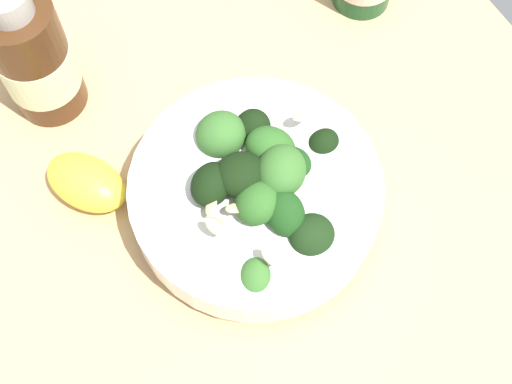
# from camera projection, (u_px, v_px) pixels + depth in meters

# --- Properties ---
(ground_plane) EXTENTS (0.70, 0.70, 0.03)m
(ground_plane) POSITION_uv_depth(u_px,v_px,m) (247.00, 221.00, 0.63)
(ground_plane) COLOR tan
(bowl_of_broccoli) EXTENTS (0.22, 0.22, 0.10)m
(bowl_of_broccoli) POSITION_uv_depth(u_px,v_px,m) (257.00, 192.00, 0.58)
(bowl_of_broccoli) COLOR white
(bowl_of_broccoli) RESTS_ON ground_plane
(lemon_wedge) EXTENTS (0.08, 0.09, 0.04)m
(lemon_wedge) POSITION_uv_depth(u_px,v_px,m) (86.00, 182.00, 0.61)
(lemon_wedge) COLOR yellow
(lemon_wedge) RESTS_ON ground_plane
(bottle_short) EXTENTS (0.07, 0.07, 0.15)m
(bottle_short) POSITION_uv_depth(u_px,v_px,m) (34.00, 59.00, 0.61)
(bottle_short) COLOR #472814
(bottle_short) RESTS_ON ground_plane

